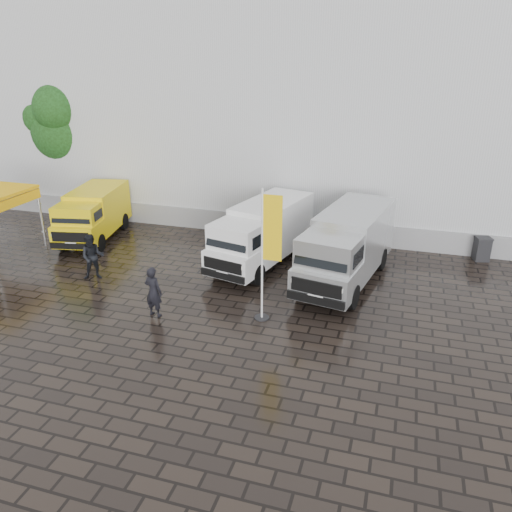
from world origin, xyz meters
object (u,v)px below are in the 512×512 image
at_px(van_white, 262,235).
at_px(van_yellow, 93,216).
at_px(flagpole, 268,251).
at_px(person_front, 153,292).
at_px(van_silver, 347,249).
at_px(wheelie_bin, 482,249).
at_px(person_tent, 93,257).

bearing_deg(van_white, van_yellow, -170.82).
xyz_separation_m(flagpole, person_front, (-3.65, -0.86, -1.55)).
relative_size(flagpole, person_front, 2.52).
height_order(van_white, van_silver, van_silver).
distance_m(van_yellow, wheelie_bin, 17.34).
bearing_deg(van_yellow, van_silver, -17.82).
distance_m(van_yellow, van_white, 8.39).
relative_size(van_yellow, person_front, 2.82).
relative_size(van_yellow, wheelie_bin, 4.83).
bearing_deg(flagpole, person_tent, 171.12).
xyz_separation_m(van_yellow, person_front, (6.20, -5.93, -0.26)).
bearing_deg(van_silver, flagpole, -108.49).
height_order(van_white, person_front, van_white).
xyz_separation_m(van_silver, wheelie_bin, (5.24, 3.83, -0.83)).
relative_size(van_white, van_silver, 0.93).
height_order(van_yellow, person_tent, van_yellow).
bearing_deg(van_yellow, flagpole, -38.46).
xyz_separation_m(van_white, wheelie_bin, (8.78, 3.07, -0.74)).
xyz_separation_m(van_white, person_tent, (-5.80, -3.32, -0.35)).
relative_size(wheelie_bin, person_front, 0.58).
height_order(van_yellow, flagpole, flagpole).
bearing_deg(van_yellow, wheelie_bin, -3.07).
bearing_deg(person_front, van_white, -102.63).
relative_size(van_white, person_tent, 3.20).
relative_size(van_white, person_front, 3.30).
bearing_deg(van_yellow, van_white, -15.39).
distance_m(flagpole, person_front, 4.06).
height_order(van_silver, flagpole, flagpole).
bearing_deg(person_tent, van_yellow, 95.43).
bearing_deg(person_front, flagpole, -157.21).
relative_size(van_yellow, van_silver, 0.80).
height_order(person_front, person_tent, person_tent).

